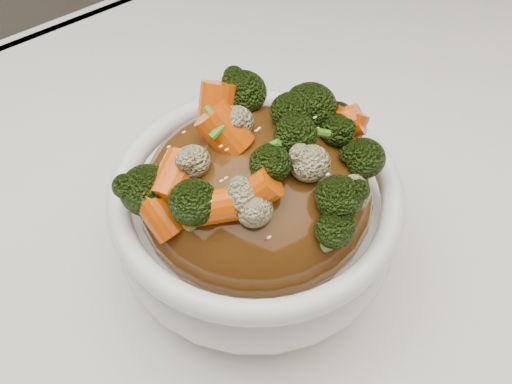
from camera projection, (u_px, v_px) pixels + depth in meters
tablecloth at (285, 258)px, 0.51m from camera, size 1.20×0.80×0.04m
bowl at (256, 219)px, 0.46m from camera, size 0.26×0.26×0.08m
sauce_base at (256, 195)px, 0.44m from camera, size 0.21×0.21×0.09m
carrots at (256, 134)px, 0.39m from camera, size 0.21×0.21×0.05m
broccoli at (256, 135)px, 0.39m from camera, size 0.21×0.21×0.04m
cauliflower at (256, 138)px, 0.39m from camera, size 0.21×0.21×0.04m
scallions at (256, 133)px, 0.39m from camera, size 0.16×0.16×0.02m
sesame_seeds at (256, 133)px, 0.39m from camera, size 0.19×0.19×0.01m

